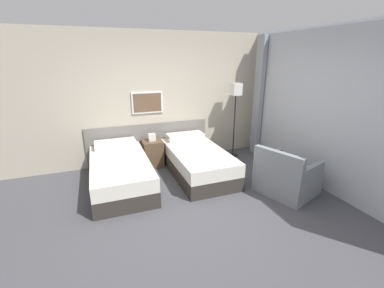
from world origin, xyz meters
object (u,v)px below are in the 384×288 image
object	(u,v)px
nightstand	(153,153)
armchair	(286,178)
bed_near_window	(197,161)
bed_near_door	(120,172)
floor_lamp	(236,98)

from	to	relation	value
nightstand	armchair	size ratio (longest dim) A/B	0.65
nightstand	bed_near_window	bearing A→B (deg)	-43.26
nightstand	bed_near_door	bearing A→B (deg)	-136.74
floor_lamp	armchair	bearing A→B (deg)	-90.68
bed_near_door	armchair	world-z (taller)	armchair
armchair	floor_lamp	bearing A→B (deg)	-20.08
bed_near_window	nightstand	bearing A→B (deg)	136.74
floor_lamp	bed_near_door	bearing A→B (deg)	-166.94
bed_near_window	armchair	bearing A→B (deg)	-47.86
bed_near_window	floor_lamp	size ratio (longest dim) A/B	1.16
floor_lamp	armchair	world-z (taller)	floor_lamp
bed_near_door	bed_near_window	world-z (taller)	same
armchair	bed_near_window	bearing A→B (deg)	22.74
armchair	nightstand	bearing A→B (deg)	24.46
bed_near_door	armchair	xyz separation A→B (m)	(2.58, -1.24, 0.01)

